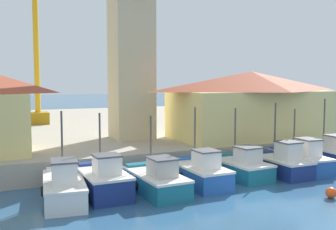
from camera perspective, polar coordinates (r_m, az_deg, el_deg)
ground_plane at (r=18.95m, az=16.23°, el=-13.06°), size 300.00×300.00×0.00m
quay_wharf at (r=43.93m, az=-8.40°, el=-1.72°), size 120.00×40.00×1.38m
fishing_boat_far_left at (r=19.84m, az=-14.90°, el=-10.01°), size 2.40×4.98×4.33m
fishing_boat_left_outer at (r=20.37m, az=-9.37°, el=-9.35°), size 2.20×4.14×4.17m
fishing_boat_left_inner at (r=20.60m, az=-1.76°, el=-9.42°), size 2.24×4.72×3.98m
fishing_boat_mid_left at (r=22.09m, az=4.62°, el=-8.32°), size 2.08×4.35×4.33m
fishing_boat_center at (r=24.13m, az=10.46°, el=-7.36°), size 2.36×4.26×4.15m
fishing_boat_mid_right at (r=25.33m, az=16.00°, el=-6.76°), size 2.12×4.20×4.44m
fishing_boat_right_inner at (r=26.81m, az=18.60°, el=-6.14°), size 2.17×4.84×3.98m
fishing_boat_right_outer at (r=28.99m, az=22.33°, el=-5.34°), size 2.31×4.24×4.56m
clock_tower at (r=30.38m, az=-5.39°, el=11.77°), size 3.43×3.43×16.83m
warehouse_right at (r=31.20m, az=11.95°, el=1.59°), size 12.38×6.50×5.14m
port_crane_near at (r=42.23m, az=-18.74°, el=8.25°), size 5.06×8.62×18.12m
mooring_buoy at (r=21.39m, az=22.59°, el=-10.38°), size 0.56×0.56×0.56m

